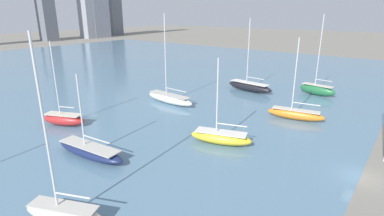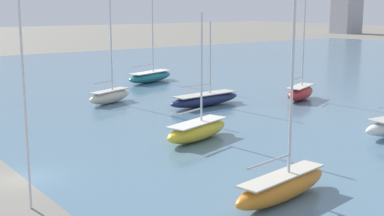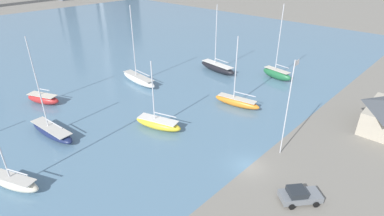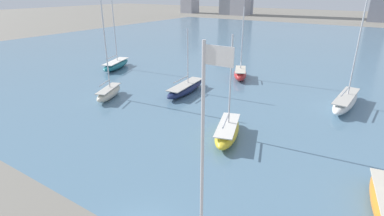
% 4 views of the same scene
% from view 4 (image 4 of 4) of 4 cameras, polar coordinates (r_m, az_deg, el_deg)
% --- Properties ---
extents(harbor_water, '(180.00, 140.00, 0.00)m').
position_cam_4_polar(harbor_water, '(82.57, 25.37, 9.19)').
color(harbor_water, slate).
rests_on(harbor_water, ground_plane).
extents(flag_pole, '(1.24, 0.14, 13.34)m').
position_cam_4_polar(flag_pole, '(13.05, 2.09, -14.99)').
color(flag_pole, silver).
rests_on(flag_pole, ground_plane).
extents(sailboat_white, '(2.92, 10.96, 15.80)m').
position_cam_4_polar(sailboat_white, '(45.38, 27.22, 1.25)').
color(sailboat_white, white).
rests_on(sailboat_white, harbor_water).
extents(sailboat_cream, '(4.37, 7.06, 14.94)m').
position_cam_4_polar(sailboat_cream, '(45.47, -15.56, 2.95)').
color(sailboat_cream, beige).
rests_on(sailboat_cream, harbor_water).
extents(sailboat_navy, '(3.41, 10.40, 9.70)m').
position_cam_4_polar(sailboat_navy, '(46.23, -1.23, 3.82)').
color(sailboat_navy, '#19234C').
rests_on(sailboat_navy, harbor_water).
extents(sailboat_yellow, '(4.63, 8.23, 10.91)m').
position_cam_4_polar(sailboat_yellow, '(32.29, 6.75, -4.31)').
color(sailboat_yellow, yellow).
rests_on(sailboat_yellow, harbor_water).
extents(sailboat_teal, '(5.55, 9.70, 14.04)m').
position_cam_4_polar(sailboat_teal, '(62.70, -14.27, 8.06)').
color(sailboat_teal, '#1E757F').
rests_on(sailboat_teal, harbor_water).
extents(sailboat_red, '(4.69, 7.06, 12.27)m').
position_cam_4_polar(sailboat_red, '(54.39, 9.18, 6.52)').
color(sailboat_red, '#B72828').
rests_on(sailboat_red, harbor_water).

